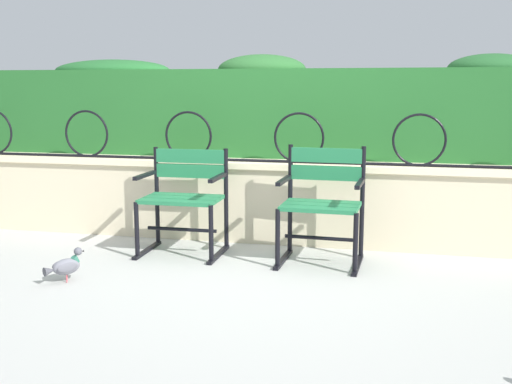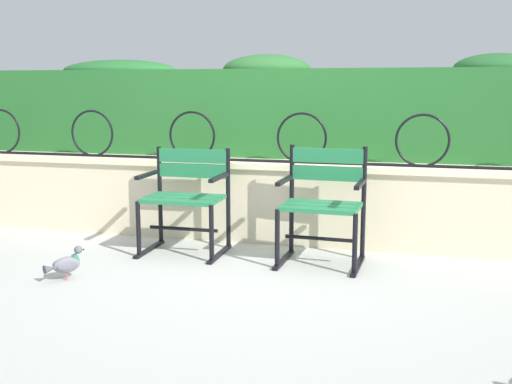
# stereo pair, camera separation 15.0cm
# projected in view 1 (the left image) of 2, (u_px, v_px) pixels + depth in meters

# --- Properties ---
(ground_plane) EXTENTS (60.00, 60.00, 0.00)m
(ground_plane) POSITION_uv_depth(u_px,v_px,m) (252.00, 269.00, 4.48)
(ground_plane) COLOR #ADADA8
(stone_wall) EXTENTS (6.77, 0.41, 0.68)m
(stone_wall) POSITION_uv_depth(u_px,v_px,m) (276.00, 201.00, 5.27)
(stone_wall) COLOR beige
(stone_wall) RESTS_ON ground
(iron_arch_fence) EXTENTS (6.24, 0.02, 0.42)m
(iron_arch_fence) POSITION_uv_depth(u_px,v_px,m) (247.00, 140.00, 5.16)
(iron_arch_fence) COLOR black
(iron_arch_fence) RESTS_ON stone_wall
(hedge_row) EXTENTS (6.64, 0.70, 0.91)m
(hedge_row) POSITION_uv_depth(u_px,v_px,m) (285.00, 108.00, 5.65)
(hedge_row) COLOR #236028
(hedge_row) RESTS_ON stone_wall
(park_chair_left) EXTENTS (0.64, 0.53, 0.82)m
(park_chair_left) POSITION_uv_depth(u_px,v_px,m) (184.00, 195.00, 4.88)
(park_chair_left) COLOR #237547
(park_chair_left) RESTS_ON ground
(park_chair_right) EXTENTS (0.62, 0.54, 0.87)m
(park_chair_right) POSITION_uv_depth(u_px,v_px,m) (322.00, 201.00, 4.60)
(park_chair_right) COLOR #237547
(park_chair_right) RESTS_ON ground
(pigeon_near_chairs) EXTENTS (0.21, 0.26, 0.22)m
(pigeon_near_chairs) POSITION_uv_depth(u_px,v_px,m) (66.00, 266.00, 4.17)
(pigeon_near_chairs) COLOR slate
(pigeon_near_chairs) RESTS_ON ground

